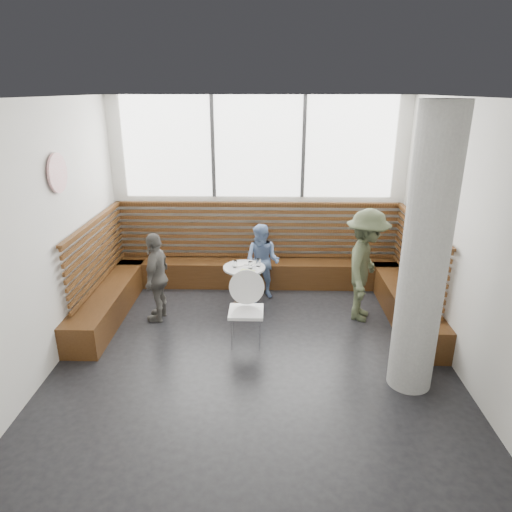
{
  "coord_description": "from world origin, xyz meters",
  "views": [
    {
      "loc": [
        0.15,
        -5.22,
        3.29
      ],
      "look_at": [
        0.0,
        1.0,
        1.0
      ],
      "focal_mm": 32.0,
      "sensor_mm": 36.0,
      "label": 1
    }
  ],
  "objects_px": {
    "child_back": "(262,262)",
    "child_left": "(157,277)",
    "adult_man": "(366,266)",
    "concrete_column": "(425,256)",
    "cafe_table": "(244,278)",
    "cafe_chair": "(246,303)"
  },
  "relations": [
    {
      "from": "adult_man",
      "to": "child_back",
      "type": "height_order",
      "value": "adult_man"
    },
    {
      "from": "cafe_table",
      "to": "child_left",
      "type": "bearing_deg",
      "value": -161.11
    },
    {
      "from": "concrete_column",
      "to": "cafe_chair",
      "type": "bearing_deg",
      "value": 155.38
    },
    {
      "from": "concrete_column",
      "to": "cafe_table",
      "type": "bearing_deg",
      "value": 135.88
    },
    {
      "from": "concrete_column",
      "to": "adult_man",
      "type": "xyz_separation_m",
      "value": [
        -0.24,
        1.64,
        -0.75
      ]
    },
    {
      "from": "child_left",
      "to": "cafe_table",
      "type": "bearing_deg",
      "value": 114.53
    },
    {
      "from": "adult_man",
      "to": "child_back",
      "type": "distance_m",
      "value": 1.7
    },
    {
      "from": "child_back",
      "to": "child_left",
      "type": "relative_size",
      "value": 0.92
    },
    {
      "from": "cafe_table",
      "to": "child_back",
      "type": "relative_size",
      "value": 0.54
    },
    {
      "from": "cafe_chair",
      "to": "adult_man",
      "type": "relative_size",
      "value": 0.59
    },
    {
      "from": "concrete_column",
      "to": "cafe_chair",
      "type": "distance_m",
      "value": 2.38
    },
    {
      "from": "concrete_column",
      "to": "adult_man",
      "type": "distance_m",
      "value": 1.82
    },
    {
      "from": "cafe_chair",
      "to": "adult_man",
      "type": "distance_m",
      "value": 1.89
    },
    {
      "from": "cafe_chair",
      "to": "child_left",
      "type": "height_order",
      "value": "child_left"
    },
    {
      "from": "concrete_column",
      "to": "child_back",
      "type": "relative_size",
      "value": 2.58
    },
    {
      "from": "adult_man",
      "to": "child_back",
      "type": "bearing_deg",
      "value": 84.6
    },
    {
      "from": "cafe_chair",
      "to": "adult_man",
      "type": "height_order",
      "value": "adult_man"
    },
    {
      "from": "cafe_table",
      "to": "child_left",
      "type": "distance_m",
      "value": 1.36
    },
    {
      "from": "cafe_table",
      "to": "concrete_column",
      "type": "bearing_deg",
      "value": -44.12
    },
    {
      "from": "concrete_column",
      "to": "child_left",
      "type": "bearing_deg",
      "value": 154.96
    },
    {
      "from": "cafe_chair",
      "to": "child_left",
      "type": "xyz_separation_m",
      "value": [
        -1.35,
        0.65,
        0.09
      ]
    },
    {
      "from": "adult_man",
      "to": "concrete_column",
      "type": "bearing_deg",
      "value": -151.47
    }
  ]
}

